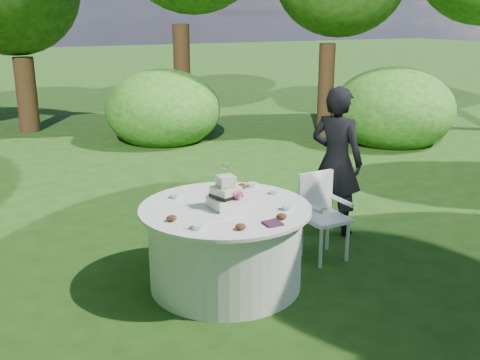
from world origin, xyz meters
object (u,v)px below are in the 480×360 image
object	(u,v)px
napkins	(273,223)
table	(225,246)
cake	(226,195)
chair	(321,209)
guest	(336,161)

from	to	relation	value
napkins	table	bearing A→B (deg)	105.87
cake	chair	world-z (taller)	cake
table	chair	bearing A→B (deg)	7.25
table	napkins	bearing A→B (deg)	-74.13
table	chair	world-z (taller)	chair
napkins	table	size ratio (longest dim) A/B	0.09
guest	chair	distance (m)	0.80
guest	chair	xyz separation A→B (m)	(-0.53, -0.50, -0.33)
guest	chair	bearing A→B (deg)	104.31
cake	chair	size ratio (longest dim) A/B	0.47
napkins	guest	bearing A→B (deg)	38.92
table	chair	distance (m)	1.17
napkins	chair	distance (m)	1.25
chair	cake	bearing A→B (deg)	-171.58
guest	napkins	bearing A→B (deg)	99.92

